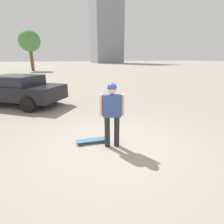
{
  "coord_description": "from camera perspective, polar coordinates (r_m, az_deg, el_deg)",
  "views": [
    {
      "loc": [
        1.55,
        3.96,
        2.29
      ],
      "look_at": [
        0.0,
        0.0,
        0.96
      ],
      "focal_mm": 28.0,
      "sensor_mm": 36.0,
      "label": 1
    }
  ],
  "objects": [
    {
      "name": "ground_plane",
      "position": [
        4.83,
        0.0,
        -10.98
      ],
      "size": [
        220.0,
        220.0,
        0.0
      ],
      "primitive_type": "plane",
      "color": "gray"
    },
    {
      "name": "building_block_distant",
      "position": [
        80.39,
        -1.92,
        27.06
      ],
      "size": [
        11.38,
        11.43,
        31.65
      ],
      "color": "gray",
      "rests_on": "ground_plane"
    },
    {
      "name": "person",
      "position": [
        4.43,
        0.0,
        0.76
      ],
      "size": [
        0.6,
        0.32,
        1.71
      ],
      "rotation": [
        0.0,
        0.0,
        2.85
      ],
      "color": "#262628",
      "rests_on": "ground_plane"
    },
    {
      "name": "car_parked_near",
      "position": [
        9.92,
        -28.75,
        6.49
      ],
      "size": [
        4.84,
        4.34,
        1.47
      ],
      "rotation": [
        0.0,
        0.0,
        -0.66
      ],
      "color": "black",
      "rests_on": "ground_plane"
    },
    {
      "name": "tree_distant",
      "position": [
        35.08,
        -25.36,
        20.15
      ],
      "size": [
        3.58,
        3.58,
        6.8
      ],
      "color": "brown",
      "rests_on": "ground_plane"
    },
    {
      "name": "skateboard",
      "position": [
        4.99,
        -6.61,
        -9.14
      ],
      "size": [
        0.89,
        0.36,
        0.09
      ],
      "rotation": [
        0.0,
        0.0,
        -0.11
      ],
      "color": "#336693",
      "rests_on": "ground_plane"
    }
  ]
}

